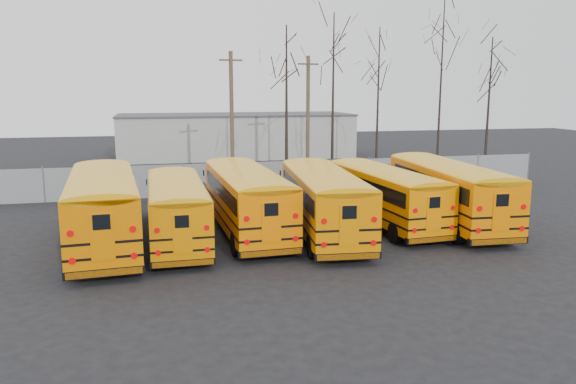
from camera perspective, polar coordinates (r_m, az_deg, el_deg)
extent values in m
plane|color=black|center=(23.93, 0.74, -5.33)|extent=(120.00, 120.00, 0.00)
cube|color=gray|center=(35.22, -3.99, 1.43)|extent=(40.00, 0.04, 2.00)
cube|color=#A3A39F|center=(55.05, -5.35, 5.70)|extent=(22.00, 8.00, 4.00)
cylinder|color=black|center=(21.25, -21.28, -6.66)|extent=(0.37, 1.05, 1.03)
cylinder|color=black|center=(21.20, -14.98, -6.33)|extent=(0.37, 1.05, 1.03)
cylinder|color=black|center=(29.61, -20.34, -1.89)|extent=(0.37, 1.05, 1.03)
cylinder|color=black|center=(29.58, -15.85, -1.64)|extent=(0.37, 1.05, 1.03)
cube|color=#D56800|center=(24.15, -18.28, -1.51)|extent=(3.30, 9.73, 2.41)
cube|color=#D56800|center=(29.83, -18.15, -0.66)|extent=(2.44, 1.92, 1.03)
cube|color=black|center=(23.84, -18.35, -0.34)|extent=(3.26, 8.70, 0.72)
cube|color=black|center=(25.16, -18.17, -2.78)|extent=(3.46, 11.49, 0.09)
cube|color=black|center=(25.05, -18.24, -1.63)|extent=(3.46, 11.49, 0.09)
cube|color=black|center=(19.93, -18.14, -7.74)|extent=(2.64, 0.43, 0.29)
cube|color=black|center=(30.74, -18.08, -1.41)|extent=(2.47, 0.39, 0.27)
cube|color=#D56800|center=(19.48, -18.34, -4.38)|extent=(0.77, 0.10, 1.59)
cylinder|color=#B20505|center=(19.71, -21.08, -6.56)|extent=(0.23, 0.06, 0.23)
cylinder|color=#B20505|center=(19.67, -15.36, -6.26)|extent=(0.23, 0.06, 0.23)
cylinder|color=#B20505|center=(19.47, -21.25, -3.96)|extent=(0.23, 0.06, 0.23)
cylinder|color=#B20505|center=(19.43, -15.50, -3.65)|extent=(0.23, 0.06, 0.23)
cylinder|color=black|center=(21.56, -13.50, -6.16)|extent=(0.26, 0.90, 0.90)
cylinder|color=black|center=(21.65, -8.08, -5.90)|extent=(0.26, 0.90, 0.90)
cylinder|color=black|center=(28.90, -13.60, -1.94)|extent=(0.26, 0.90, 0.90)
cylinder|color=black|center=(28.96, -9.58, -1.77)|extent=(0.26, 0.90, 0.90)
cube|color=#D47200|center=(24.16, -11.24, -1.69)|extent=(2.31, 8.39, 2.12)
cube|color=#D47200|center=(29.13, -11.64, -0.86)|extent=(2.04, 1.54, 0.90)
cube|color=black|center=(23.89, -11.26, -0.67)|extent=(2.34, 7.49, 0.63)
cube|color=black|center=(25.05, -11.27, -2.79)|extent=(2.35, 9.94, 0.08)
cube|color=black|center=(24.95, -11.30, -1.79)|extent=(2.35, 9.94, 0.08)
cube|color=black|center=(20.47, -10.60, -7.07)|extent=(2.31, 0.21, 0.25)
cube|color=black|center=(29.94, -11.66, -1.53)|extent=(2.16, 0.19, 0.23)
cube|color=#D47200|center=(20.08, -10.69, -4.21)|extent=(0.68, 0.04, 1.40)
cylinder|color=#B20505|center=(20.22, -13.06, -6.05)|extent=(0.20, 0.04, 0.20)
cylinder|color=#B20505|center=(20.30, -8.20, -5.82)|extent=(0.20, 0.04, 0.20)
cylinder|color=#B20505|center=(20.01, -13.16, -3.83)|extent=(0.20, 0.04, 0.20)
cylinder|color=#B20505|center=(20.09, -8.26, -3.60)|extent=(0.20, 0.04, 0.20)
cylinder|color=black|center=(22.23, -5.33, -5.29)|extent=(0.31, 0.99, 0.98)
cylinder|color=black|center=(22.71, 0.20, -4.91)|extent=(0.31, 0.99, 0.98)
cylinder|color=black|center=(30.16, -8.14, -1.16)|extent=(0.31, 0.99, 0.98)
cylinder|color=black|center=(30.51, -4.01, -0.95)|extent=(0.31, 0.99, 0.98)
cube|color=orange|center=(25.22, -4.20, -0.70)|extent=(2.81, 9.21, 2.31)
cube|color=orange|center=(30.56, -6.19, -0.03)|extent=(2.27, 1.75, 0.98)
cube|color=black|center=(24.93, -4.12, 0.38)|extent=(2.81, 8.24, 0.69)
cube|color=black|center=(26.16, -4.54, -1.89)|extent=(2.91, 10.90, 0.09)
cube|color=black|center=(26.06, -4.55, -0.83)|extent=(2.91, 10.90, 0.09)
cube|color=black|center=(21.27, -1.76, -6.12)|extent=(2.52, 0.32, 0.27)
cube|color=black|center=(31.42, -6.40, -0.75)|extent=(2.36, 0.29, 0.26)
cube|color=orange|center=(20.86, -1.70, -3.10)|extent=(0.74, 0.07, 1.52)
cylinder|color=#B20505|center=(20.83, -4.19, -5.10)|extent=(0.22, 0.05, 0.22)
cylinder|color=#B20505|center=(21.26, 0.76, -4.75)|extent=(0.22, 0.05, 0.22)
cylinder|color=#B20505|center=(20.61, -4.22, -2.73)|extent=(0.22, 0.05, 0.22)
cylinder|color=#B20505|center=(21.04, 0.77, -2.43)|extent=(0.22, 0.05, 0.22)
cylinder|color=black|center=(21.86, 2.45, -5.53)|extent=(0.36, 1.00, 0.98)
cylinder|color=black|center=(22.36, 8.06, -5.26)|extent=(0.36, 1.00, 0.98)
cylinder|color=black|center=(29.77, -0.45, -1.21)|extent=(0.36, 1.00, 0.98)
cylinder|color=black|center=(30.14, 3.73, -1.09)|extent=(0.36, 1.00, 0.98)
cube|color=#DA7400|center=(24.84, 3.64, -0.86)|extent=(3.27, 9.31, 2.31)
cube|color=#DA7400|center=(30.18, 1.55, -0.11)|extent=(2.35, 1.86, 0.98)
cube|color=black|center=(24.56, 3.75, 0.23)|extent=(3.22, 8.33, 0.69)
cube|color=black|center=(25.79, 3.25, -2.05)|extent=(3.45, 10.99, 0.09)
cube|color=black|center=(25.69, 3.26, -0.98)|extent=(3.45, 10.99, 0.09)
cube|color=black|center=(20.91, 6.09, -6.47)|extent=(2.52, 0.44, 0.27)
cube|color=black|center=(31.04, 1.30, -0.82)|extent=(2.36, 0.41, 0.26)
cube|color=#DA7400|center=(20.50, 6.23, -3.40)|extent=(0.74, 0.11, 1.52)
cylinder|color=#B20505|center=(20.46, 3.66, -5.38)|extent=(0.22, 0.06, 0.22)
cylinder|color=#B20505|center=(20.91, 8.69, -5.13)|extent=(0.22, 0.06, 0.22)
cylinder|color=#B20505|center=(20.24, 3.69, -2.97)|extent=(0.22, 0.06, 0.22)
cylinder|color=#B20505|center=(20.70, 8.75, -2.77)|extent=(0.22, 0.06, 0.22)
cylinder|color=black|center=(24.39, 10.83, -4.10)|extent=(0.32, 0.93, 0.92)
cylinder|color=black|center=(25.41, 14.96, -3.68)|extent=(0.32, 0.93, 0.92)
cylinder|color=black|center=(31.19, 4.17, -0.76)|extent=(0.32, 0.93, 0.92)
cylinder|color=black|center=(32.00, 7.62, -0.54)|extent=(0.32, 0.93, 0.92)
cube|color=orange|center=(27.20, 9.88, -0.24)|extent=(2.89, 8.66, 2.15)
cube|color=orange|center=(31.79, 5.71, 0.27)|extent=(2.17, 1.70, 0.92)
cube|color=black|center=(26.95, 10.09, 0.69)|extent=(2.86, 7.75, 0.64)
cube|color=black|center=(28.01, 9.12, -1.30)|extent=(3.03, 10.23, 0.08)
cube|color=black|center=(27.92, 9.14, -0.38)|extent=(3.03, 10.23, 0.08)
cube|color=black|center=(23.91, 14.37, -4.65)|extent=(2.35, 0.37, 0.26)
cube|color=black|center=(32.54, 5.19, -0.39)|extent=(2.20, 0.34, 0.24)
cube|color=orange|center=(23.57, 14.62, -2.13)|extent=(0.69, 0.09, 1.42)
cylinder|color=#B20505|center=(23.27, 12.73, -3.83)|extent=(0.20, 0.05, 0.20)
cylinder|color=#B20505|center=(24.17, 16.31, -3.46)|extent=(0.20, 0.05, 0.20)
cylinder|color=#B20505|center=(23.08, 12.81, -1.85)|extent=(0.20, 0.05, 0.20)
cylinder|color=#B20505|center=(23.99, 16.41, -1.55)|extent=(0.20, 0.05, 0.20)
cylinder|color=black|center=(24.85, 16.80, -3.99)|extent=(0.34, 1.01, 1.00)
cylinder|color=black|center=(25.93, 21.27, -3.67)|extent=(0.34, 1.01, 1.00)
cylinder|color=black|center=(32.37, 10.18, -0.41)|extent=(0.34, 1.01, 1.00)
cylinder|color=black|center=(33.21, 13.84, -0.28)|extent=(0.34, 1.01, 1.00)
cube|color=orange|center=(27.95, 16.03, 0.08)|extent=(3.04, 9.42, 2.35)
cube|color=orange|center=(33.01, 11.84, 0.62)|extent=(2.34, 1.83, 1.00)
cube|color=black|center=(27.68, 16.27, 1.07)|extent=(3.02, 8.43, 0.70)
cube|color=black|center=(28.83, 15.23, -1.04)|extent=(3.17, 11.14, 0.09)
cube|color=black|center=(28.74, 15.28, -0.06)|extent=(3.17, 11.14, 0.09)
cube|color=black|center=(24.30, 20.55, -4.66)|extent=(2.57, 0.37, 0.28)
cube|color=black|center=(33.83, 11.31, -0.07)|extent=(2.40, 0.34, 0.26)
cube|color=orange|center=(23.94, 20.86, -1.95)|extent=(0.75, 0.08, 1.55)
cylinder|color=#B20505|center=(23.62, 18.78, -3.73)|extent=(0.22, 0.05, 0.22)
cylinder|color=#B20505|center=(24.57, 22.68, -3.44)|extent=(0.22, 0.05, 0.22)
cylinder|color=#B20505|center=(23.42, 18.91, -1.59)|extent=(0.22, 0.05, 0.22)
cylinder|color=#B20505|center=(24.39, 22.82, -1.39)|extent=(0.22, 0.05, 0.22)
cylinder|color=brown|center=(38.99, -5.73, 7.45)|extent=(0.28, 0.28, 9.01)
cube|color=brown|center=(38.98, -5.84, 13.19)|extent=(1.60, 0.32, 0.12)
cylinder|color=brown|center=(41.57, 2.03, 7.57)|extent=(0.28, 0.28, 8.85)
cube|color=brown|center=(41.55, 2.07, 12.86)|extent=(1.58, 0.30, 0.12)
cone|color=black|center=(38.61, -0.16, 8.72)|extent=(0.26, 0.26, 10.68)
cone|color=black|center=(40.58, 4.59, 9.50)|extent=(0.26, 0.26, 11.72)
cone|color=black|center=(41.10, 9.11, 8.75)|extent=(0.26, 0.26, 10.76)
cone|color=black|center=(40.94, 15.23, 9.92)|extent=(0.26, 0.26, 12.77)
cone|color=black|center=(42.69, 19.67, 7.86)|extent=(0.26, 0.26, 10.05)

